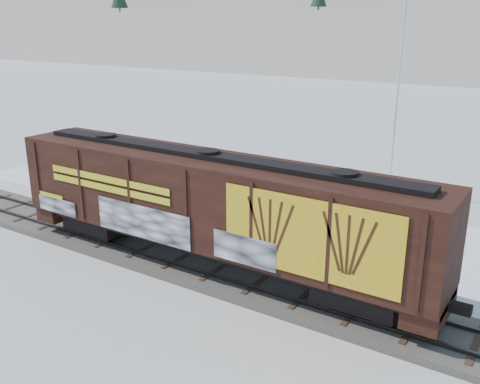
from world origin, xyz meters
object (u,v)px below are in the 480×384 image
Objects in this scene: hopper_railcar at (210,204)px; car_dark at (354,225)px; car_silver at (103,173)px; car_white at (334,206)px; flagpole at (398,113)px.

hopper_railcar is 8.02m from car_dark.
car_dark is at bearing -81.37° from car_silver.
car_white is at bearing 77.84° from hopper_railcar.
car_white is 2.55m from car_dark.
hopper_railcar is 4.00× the size of car_white.
car_white is (14.80, 2.32, -0.06)m from car_silver.
car_dark is at bearing -130.99° from car_white.
flagpole is at bearing -9.59° from car_white.
car_dark is (0.58, -7.35, -4.34)m from flagpole.
car_silver is 1.04× the size of car_white.
flagpole is 7.12m from car_white.
car_white is 1.02× the size of car_dark.
flagpole is 2.71× the size of car_silver.
car_silver is (-12.97, 6.18, -2.19)m from hopper_railcar.
car_silver is at bearing 154.51° from hopper_railcar.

